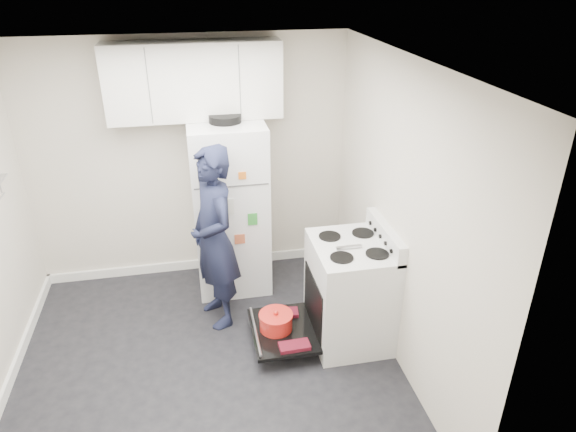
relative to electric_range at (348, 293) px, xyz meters
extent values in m
cube|color=black|center=(-1.26, -0.15, -0.47)|extent=(3.20, 3.20, 0.01)
cube|color=white|center=(-1.26, -0.15, 2.03)|extent=(3.20, 3.20, 0.01)
cube|color=beige|center=(-1.26, 1.45, 0.78)|extent=(3.20, 0.01, 2.50)
cube|color=beige|center=(-1.26, -1.75, 0.78)|extent=(3.20, 0.01, 2.50)
cube|color=beige|center=(0.34, -0.15, 0.78)|extent=(0.01, 3.20, 2.50)
cube|color=white|center=(-2.85, -0.15, -0.42)|extent=(0.03, 3.20, 0.10)
cube|color=white|center=(-1.26, 1.44, -0.42)|extent=(3.20, 0.03, 0.10)
cube|color=silver|center=(0.01, 0.00, -0.01)|extent=(0.65, 0.76, 0.92)
cube|color=black|center=(-0.06, 0.00, -0.07)|extent=(0.53, 0.60, 0.52)
cube|color=orange|center=(0.21, 0.00, -0.07)|extent=(0.02, 0.56, 0.46)
cylinder|color=black|center=(-0.01, 0.00, -0.25)|extent=(0.34, 0.34, 0.02)
cube|color=silver|center=(0.30, 0.00, 0.54)|extent=(0.08, 0.76, 0.18)
cube|color=silver|center=(0.01, 0.00, 0.47)|extent=(0.65, 0.76, 0.03)
cube|color=#B2B2B7|center=(-0.04, -0.05, 0.50)|extent=(0.22, 0.03, 0.01)
cube|color=black|center=(-0.59, 0.00, -0.32)|extent=(0.55, 0.70, 0.03)
cylinder|color=#B2B2B7|center=(-0.83, 0.00, -0.29)|extent=(0.02, 0.66, 0.02)
cylinder|color=red|center=(-0.65, 0.02, -0.24)|extent=(0.29, 0.29, 0.13)
cylinder|color=red|center=(-0.65, 0.02, -0.16)|extent=(0.30, 0.30, 0.02)
sphere|color=red|center=(-0.65, 0.02, -0.13)|extent=(0.04, 0.04, 0.04)
cube|color=maroon|center=(-0.54, -0.26, -0.29)|extent=(0.26, 0.14, 0.04)
cube|color=maroon|center=(-0.54, 0.21, -0.29)|extent=(0.27, 0.16, 0.04)
cube|color=white|center=(-0.91, 1.10, 0.41)|extent=(0.72, 0.70, 1.75)
cube|color=#4C4C4C|center=(-0.91, 0.75, 0.78)|extent=(0.68, 0.01, 0.01)
cube|color=#B2B2B7|center=(-1.19, 0.73, 0.90)|extent=(0.02, 0.03, 0.20)
cube|color=#B2B2B7|center=(-1.19, 0.73, 0.48)|extent=(0.02, 0.03, 0.55)
cylinder|color=black|center=(-0.91, 1.10, 1.31)|extent=(0.30, 0.30, 0.07)
cube|color=silver|center=(-0.96, 0.74, 0.58)|extent=(0.12, 0.01, 0.16)
cube|color=#C4D532|center=(-1.06, 0.74, 0.81)|extent=(0.06, 0.01, 0.06)
cube|color=green|center=(-0.73, 0.74, 0.43)|extent=(0.09, 0.01, 0.12)
cube|color=#C96039|center=(-0.86, 0.74, 0.23)|extent=(0.10, 0.01, 0.10)
cube|color=orange|center=(-0.81, 0.74, 0.88)|extent=(0.07, 0.01, 0.07)
cube|color=silver|center=(-1.16, 1.28, 1.63)|extent=(1.60, 0.33, 0.70)
imported|color=#161A32|center=(-1.12, 0.50, 0.39)|extent=(0.58, 0.72, 1.72)
camera|label=1|loc=(-1.25, -3.55, 2.63)|focal=32.00mm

